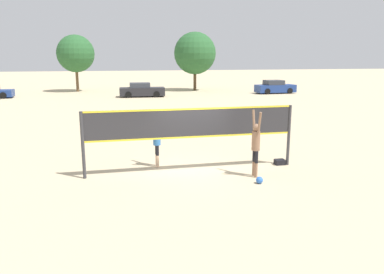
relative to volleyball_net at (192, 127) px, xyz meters
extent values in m
plane|color=#C6B28C|center=(0.00, 0.00, -1.62)|extent=(200.00, 200.00, 0.00)
cylinder|color=#38383D|center=(-3.75, 0.00, -0.47)|extent=(0.11, 0.11, 2.30)
cylinder|color=#38383D|center=(3.75, 0.00, -0.47)|extent=(0.11, 0.11, 2.30)
cube|color=#2D2D33|center=(0.00, 0.00, 0.15)|extent=(7.39, 0.02, 1.06)
cube|color=yellow|center=(0.00, 0.00, 0.65)|extent=(7.39, 0.03, 0.06)
cube|color=yellow|center=(0.00, 0.00, -0.35)|extent=(7.39, 0.03, 0.06)
cylinder|color=#8C664C|center=(1.98, -1.18, -1.36)|extent=(0.11, 0.11, 0.51)
cylinder|color=black|center=(1.98, -1.18, -0.90)|extent=(0.12, 0.12, 0.42)
cylinder|color=#8C664C|center=(1.98, -0.98, -1.36)|extent=(0.11, 0.11, 0.51)
cylinder|color=black|center=(1.98, -0.98, -0.90)|extent=(0.12, 0.12, 0.42)
cylinder|color=#8C664C|center=(1.98, -1.08, -0.35)|extent=(0.28, 0.28, 0.66)
sphere|color=#8C664C|center=(1.98, -1.08, 0.11)|extent=(0.26, 0.26, 0.26)
cylinder|color=#8C664C|center=(1.98, -1.33, 0.31)|extent=(0.08, 0.23, 0.74)
cylinder|color=#8C664C|center=(1.98, -0.83, 0.31)|extent=(0.08, 0.23, 0.74)
cylinder|color=beige|center=(-1.15, 0.98, -1.39)|extent=(0.11, 0.11, 0.46)
cylinder|color=black|center=(-1.15, 0.98, -0.98)|extent=(0.12, 0.12, 0.37)
cylinder|color=beige|center=(-1.15, 0.78, -1.39)|extent=(0.11, 0.11, 0.46)
cylinder|color=black|center=(-1.15, 0.78, -0.98)|extent=(0.12, 0.12, 0.37)
cylinder|color=#3372BF|center=(-1.15, 0.88, -0.49)|extent=(0.28, 0.28, 0.59)
sphere|color=beige|center=(-1.15, 0.88, -0.08)|extent=(0.23, 0.23, 0.23)
cylinder|color=beige|center=(-1.15, 1.11, 0.09)|extent=(0.08, 0.22, 0.66)
cylinder|color=beige|center=(-1.15, 0.64, 0.09)|extent=(0.08, 0.22, 0.66)
sphere|color=blue|center=(1.85, -1.81, -1.50)|extent=(0.23, 0.23, 0.23)
cube|color=black|center=(3.48, 0.08, -1.52)|extent=(0.37, 0.29, 0.20)
cube|color=#232328|center=(0.61, 26.16, -1.08)|extent=(4.66, 1.97, 0.82)
cube|color=#2D333D|center=(0.38, 26.17, -0.42)|extent=(2.14, 1.70, 0.49)
cylinder|color=black|center=(2.06, 26.90, -1.30)|extent=(0.65, 0.25, 0.64)
cylinder|color=black|center=(1.98, 25.26, -1.30)|extent=(0.65, 0.25, 0.64)
cylinder|color=black|center=(-0.76, 27.05, -1.30)|extent=(0.65, 0.25, 0.64)
cylinder|color=black|center=(-0.85, 25.41, -1.30)|extent=(0.65, 0.25, 0.64)
cylinder|color=black|center=(-13.01, 29.07, -1.30)|extent=(0.65, 0.25, 0.64)
cylinder|color=black|center=(-12.94, 27.37, -1.30)|extent=(0.65, 0.25, 0.64)
cube|color=navy|center=(15.61, 26.61, -1.07)|extent=(4.48, 1.92, 0.84)
cube|color=#2D333D|center=(15.39, 26.60, -0.39)|extent=(2.05, 1.68, 0.52)
cylinder|color=black|center=(16.95, 27.49, -1.30)|extent=(0.65, 0.25, 0.64)
cylinder|color=black|center=(17.02, 25.84, -1.30)|extent=(0.65, 0.25, 0.64)
cylinder|color=black|center=(14.21, 27.38, -1.30)|extent=(0.65, 0.25, 0.64)
cylinder|color=black|center=(14.28, 25.72, -1.30)|extent=(0.65, 0.25, 0.64)
cylinder|color=#4C3823|center=(7.59, 32.16, -0.08)|extent=(0.36, 0.36, 3.08)
sphere|color=#285B2D|center=(7.59, 32.16, 2.85)|extent=(5.03, 5.03, 5.03)
cylinder|color=brown|center=(-6.32, 33.79, -0.01)|extent=(0.32, 0.32, 3.22)
sphere|color=#285B2D|center=(-6.32, 33.79, 2.79)|extent=(4.33, 4.33, 4.33)
camera|label=1|loc=(-2.85, -12.69, 2.45)|focal=35.00mm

